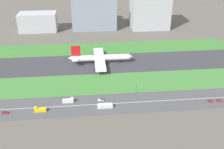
# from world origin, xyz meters

# --- Properties ---
(ground_plane) EXTENTS (800.00, 800.00, 0.00)m
(ground_plane) POSITION_xyz_m (0.00, 0.00, 0.00)
(ground_plane) COLOR #5B564C
(runway) EXTENTS (280.00, 46.00, 0.10)m
(runway) POSITION_xyz_m (0.00, 0.00, 0.05)
(runway) COLOR #38383D
(runway) RESTS_ON ground_plane
(grass_median_north) EXTENTS (280.00, 36.00, 0.10)m
(grass_median_north) POSITION_xyz_m (0.00, 41.00, 0.05)
(grass_median_north) COLOR #3D7A33
(grass_median_north) RESTS_ON ground_plane
(grass_median_south) EXTENTS (280.00, 36.00, 0.10)m
(grass_median_south) POSITION_xyz_m (0.00, -41.00, 0.05)
(grass_median_south) COLOR #427F38
(grass_median_south) RESTS_ON ground_plane
(highway) EXTENTS (280.00, 28.00, 0.10)m
(highway) POSITION_xyz_m (0.00, -73.00, 0.05)
(highway) COLOR #4C4C4F
(highway) RESTS_ON ground_plane
(highway_centerline) EXTENTS (266.00, 0.50, 0.01)m
(highway_centerline) POSITION_xyz_m (0.00, -73.00, 0.11)
(highway_centerline) COLOR silver
(highway_centerline) RESTS_ON highway
(airliner) EXTENTS (65.00, 56.00, 19.70)m
(airliner) POSITION_xyz_m (-13.43, 0.00, 6.23)
(airliner) COLOR white
(airliner) RESTS_ON runway
(car_0) EXTENTS (4.40, 1.80, 2.00)m
(car_0) POSITION_xyz_m (74.48, -78.00, 0.92)
(car_0) COLOR #B2191E
(car_0) RESTS_ON highway
(bus_0) EXTENTS (11.60, 2.50, 3.50)m
(bus_0) POSITION_xyz_m (-14.02, -78.00, 1.82)
(bus_0) COLOR silver
(bus_0) RESTS_ON highway
(truck_0) EXTENTS (8.40, 2.50, 4.00)m
(truck_0) POSITION_xyz_m (-61.60, -78.00, 1.67)
(truck_0) COLOR yellow
(truck_0) RESTS_ON highway
(truck_1) EXTENTS (8.40, 2.50, 4.00)m
(truck_1) POSITION_xyz_m (-41.61, -68.00, 1.67)
(truck_1) COLOR silver
(truck_1) RESTS_ON highway
(car_5) EXTENTS (4.40, 1.80, 2.00)m
(car_5) POSITION_xyz_m (67.38, -78.00, 0.92)
(car_5) COLOR #B2191E
(car_5) RESTS_ON highway
(car_3) EXTENTS (4.40, 1.80, 2.00)m
(car_3) POSITION_xyz_m (-86.86, -78.00, 0.92)
(car_3) COLOR #B2191E
(car_3) RESTS_ON highway
(car_6) EXTENTS (4.40, 1.80, 2.00)m
(car_6) POSITION_xyz_m (-16.44, -68.00, 0.92)
(car_6) COLOR silver
(car_6) RESTS_ON highway
(traffic_light) EXTENTS (0.36, 0.50, 7.20)m
(traffic_light) POSITION_xyz_m (12.68, -60.01, 4.29)
(traffic_light) COLOR #4C4C51
(traffic_light) RESTS_ON highway
(terminal_building) EXTENTS (49.50, 26.58, 24.30)m
(terminal_building) POSITION_xyz_m (-90.00, 114.00, 12.15)
(terminal_building) COLOR #B2B2B7
(terminal_building) RESTS_ON ground_plane
(hangar_building) EXTENTS (59.64, 24.96, 46.08)m
(hangar_building) POSITION_xyz_m (-14.19, 114.00, 23.04)
(hangar_building) COLOR gray
(hangar_building) RESTS_ON ground_plane
(office_tower) EXTENTS (51.02, 37.58, 55.83)m
(office_tower) POSITION_xyz_m (62.59, 114.00, 27.91)
(office_tower) COLOR #B2B2B7
(office_tower) RESTS_ON ground_plane
(fuel_tank_west) EXTENTS (23.27, 23.27, 15.36)m
(fuel_tank_west) POSITION_xyz_m (10.25, 159.00, 7.68)
(fuel_tank_west) COLOR silver
(fuel_tank_west) RESTS_ON ground_plane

